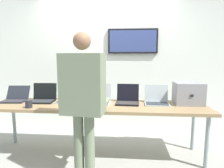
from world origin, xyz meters
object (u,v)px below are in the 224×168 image
Objects in this scene: laptop_station_2 at (71,98)px; laptop_station_4 at (127,99)px; workbench at (97,108)px; equipment_box at (188,93)px; laptop_station_3 at (98,99)px; laptop_station_0 at (15,98)px; laptop_station_1 at (43,97)px; coffee_mug at (29,104)px; laptop_station_5 at (157,100)px; person at (83,95)px.

laptop_station_4 reaches higher than laptop_station_2.
equipment_box reaches higher than workbench.
laptop_station_3 reaches higher than laptop_station_2.
laptop_station_0 is 0.42m from laptop_station_1.
equipment_box is 2.16m from coffee_mug.
equipment_box is 0.45m from laptop_station_5.
workbench is 7.83× the size of laptop_station_2.
coffee_mug is at bearing -140.17° from laptop_station_2.
laptop_station_5 is 1.15m from person.
laptop_station_4 reaches higher than laptop_station_0.
laptop_station_1 is at bearing -179.83° from equipment_box.
laptop_station_5 is (-0.44, -0.02, -0.09)m from equipment_box.
person is at bearing -30.77° from laptop_station_0.
workbench is at bearing -16.28° from laptop_station_2.
laptop_station_3 reaches higher than coffee_mug.
laptop_station_4 is at bearing -179.13° from equipment_box.
laptop_station_1 is at bearing 172.26° from workbench.
equipment_box is at bearing 29.46° from person.
laptop_station_4 is (1.68, 0.01, 0.01)m from laptop_station_0.
equipment_box is 1.04× the size of laptop_station_1.
laptop_station_4 is at bearing 178.45° from laptop_station_5.
workbench is 7.90× the size of equipment_box.
laptop_station_1 reaches higher than laptop_station_2.
equipment_box reaches higher than laptop_station_1.
laptop_station_1 is 0.36m from coffee_mug.
laptop_station_4 is at bearing -1.00° from laptop_station_2.
person is (-0.05, -0.62, 0.31)m from workbench.
laptop_station_1 is at bearing -178.92° from laptop_station_2.
laptop_station_5 is at bearing -0.61° from laptop_station_1.
workbench is 8.78× the size of laptop_station_5.
coffee_mug is (-0.86, -0.35, -0.01)m from laptop_station_3.
workbench is 0.90m from coffee_mug.
laptop_station_3 is at bearing -179.06° from equipment_box.
coffee_mug is at bearing -163.83° from workbench.
laptop_station_4 is at bearing 0.18° from laptop_station_0.
equipment_box is 2.53m from laptop_station_0.
laptop_station_2 is (-1.68, 0.00, -0.10)m from equipment_box.
equipment_box reaches higher than laptop_station_5.
laptop_station_5 is (1.25, -0.03, 0.00)m from laptop_station_2.
laptop_station_1 is 1.10m from person.
laptop_station_3 is 1.08× the size of laptop_station_5.
person is at bearing -94.27° from workbench.
laptop_station_0 reaches higher than coffee_mug.
person reaches higher than laptop_station_2.
workbench is 1.27m from laptop_station_0.
laptop_station_3 is (0.83, -0.01, 0.00)m from laptop_station_1.
equipment_box is at bearing 0.94° from laptop_station_3.
coffee_mug is at bearing -41.45° from laptop_station_0.
laptop_station_1 reaches higher than laptop_station_0.
laptop_station_1 is 0.42m from laptop_station_2.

